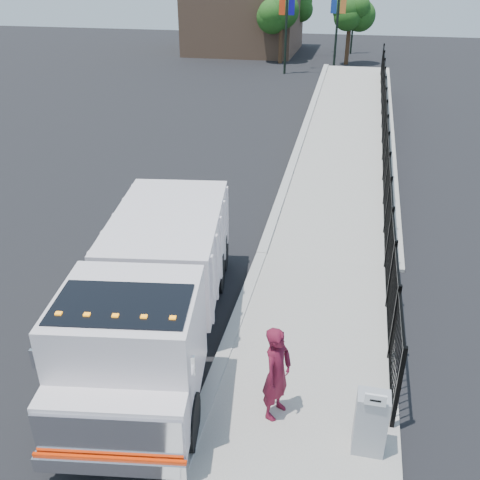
# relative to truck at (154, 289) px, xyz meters

# --- Properties ---
(ground) EXTENTS (120.00, 120.00, 0.00)m
(ground) POSITION_rel_truck_xyz_m (1.56, 0.55, -1.53)
(ground) COLOR black
(ground) RESTS_ON ground
(sidewalk) EXTENTS (3.55, 12.00, 0.12)m
(sidewalk) POSITION_rel_truck_xyz_m (3.48, -1.45, -1.47)
(sidewalk) COLOR #9E998E
(sidewalk) RESTS_ON ground
(curb) EXTENTS (0.30, 12.00, 0.16)m
(curb) POSITION_rel_truck_xyz_m (1.56, -1.45, -1.45)
(curb) COLOR #ADAAA3
(curb) RESTS_ON ground
(ramp) EXTENTS (3.95, 24.06, 3.19)m
(ramp) POSITION_rel_truck_xyz_m (3.68, 16.55, -1.53)
(ramp) COLOR #9E998E
(ramp) RESTS_ON ground
(iron_fence) EXTENTS (0.10, 28.00, 1.80)m
(iron_fence) POSITION_rel_truck_xyz_m (5.11, 12.55, -0.63)
(iron_fence) COLOR black
(iron_fence) RESTS_ON ground
(truck) EXTENTS (3.69, 8.21, 2.71)m
(truck) POSITION_rel_truck_xyz_m (0.00, 0.00, 0.00)
(truck) COLOR black
(truck) RESTS_ON ground
(worker) EXTENTS (0.69, 0.83, 1.94)m
(worker) POSITION_rel_truck_xyz_m (2.94, -1.58, -0.44)
(worker) COLOR maroon
(worker) RESTS_ON sidewalk
(utility_cabinet) EXTENTS (0.55, 0.40, 1.25)m
(utility_cabinet) POSITION_rel_truck_xyz_m (4.66, -2.08, -0.78)
(utility_cabinet) COLOR gray
(utility_cabinet) RESTS_ON sidewalk
(arrow_sign) EXTENTS (0.35, 0.04, 0.22)m
(arrow_sign) POSITION_rel_truck_xyz_m (4.66, -2.30, -0.05)
(arrow_sign) COLOR white
(arrow_sign) RESTS_ON utility_cabinet
(light_pole_0) EXTENTS (3.78, 0.22, 8.00)m
(light_pole_0) POSITION_rel_truck_xyz_m (-1.66, 33.67, 2.84)
(light_pole_0) COLOR black
(light_pole_0) RESTS_ON ground
(light_pole_1) EXTENTS (3.77, 0.22, 8.00)m
(light_pole_1) POSITION_rel_truck_xyz_m (1.39, 35.82, 2.84)
(light_pole_1) COLOR black
(light_pole_1) RESTS_ON ground
(light_pole_2) EXTENTS (3.77, 0.22, 8.00)m
(light_pole_2) POSITION_rel_truck_xyz_m (-2.76, 42.51, 2.84)
(light_pole_2) COLOR black
(light_pole_2) RESTS_ON ground
(light_pole_3) EXTENTS (3.78, 0.22, 8.00)m
(light_pole_3) POSITION_rel_truck_xyz_m (2.40, 45.15, 2.84)
(light_pole_3) COLOR black
(light_pole_3) RESTS_ON ground
(tree_0) EXTENTS (3.03, 3.03, 5.51)m
(tree_0) POSITION_rel_truck_xyz_m (-3.03, 38.46, 2.44)
(tree_0) COLOR #382314
(tree_0) RESTS_ON ground
(tree_1) EXTENTS (2.32, 2.32, 5.16)m
(tree_1) POSITION_rel_truck_xyz_m (2.55, 39.13, 2.40)
(tree_1) COLOR #382314
(tree_1) RESTS_ON ground
(tree_2) EXTENTS (2.80, 2.80, 5.40)m
(tree_2) POSITION_rel_truck_xyz_m (-2.87, 48.27, 2.43)
(tree_2) COLOR #382314
(tree_2) RESTS_ON ground
(building) EXTENTS (10.00, 10.00, 8.00)m
(building) POSITION_rel_truck_xyz_m (-7.44, 44.55, 2.47)
(building) COLOR #8C664C
(building) RESTS_ON ground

